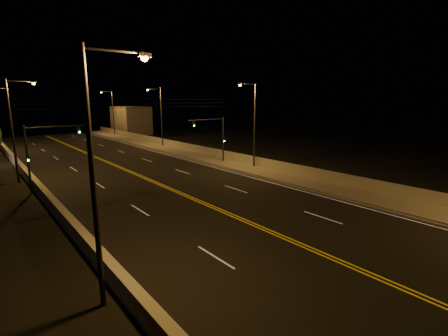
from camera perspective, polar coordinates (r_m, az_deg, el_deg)
road at (r=26.55m, az=-6.10°, el=-5.12°), size 18.00×120.00×0.02m
sidewalk at (r=33.33m, az=9.77°, el=-1.46°), size 3.60×120.00×0.30m
curb at (r=32.01m, az=7.52°, el=-2.08°), size 0.14×120.00×0.15m
parapet_wall at (r=34.41m, az=11.65°, el=0.00°), size 0.30×120.00×1.00m
jersey_barrier at (r=23.09m, az=-26.33°, el=-7.75°), size 0.45×120.00×0.95m
distant_building_right at (r=78.48m, az=-16.04°, el=8.07°), size 6.00×10.00×6.24m
parapet_rail at (r=34.31m, az=11.68°, el=0.87°), size 0.06×120.00×0.06m
lane_markings at (r=26.49m, az=-6.02°, el=-5.13°), size 17.32×116.00×0.00m
streetlight_1 at (r=36.42m, az=5.11°, el=8.33°), size 2.55×0.28×9.59m
streetlight_2 at (r=54.50m, az=-11.21°, el=9.33°), size 2.55×0.28×9.59m
streetlight_3 at (r=74.76m, az=-19.12°, el=9.55°), size 2.55×0.28×9.59m
streetlight_4 at (r=12.37m, az=-21.08°, el=0.64°), size 2.55×0.28×9.59m
streetlight_5 at (r=35.95m, az=-32.90°, el=6.44°), size 2.55×0.28×9.59m
traffic_signal_right at (r=39.11m, az=-1.36°, el=5.86°), size 5.11×0.31×5.69m
traffic_signal_left at (r=31.67m, az=-29.51°, el=2.89°), size 5.11×0.31×5.69m
overhead_wires at (r=33.83m, az=-15.21°, el=10.90°), size 22.00×0.03×0.83m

